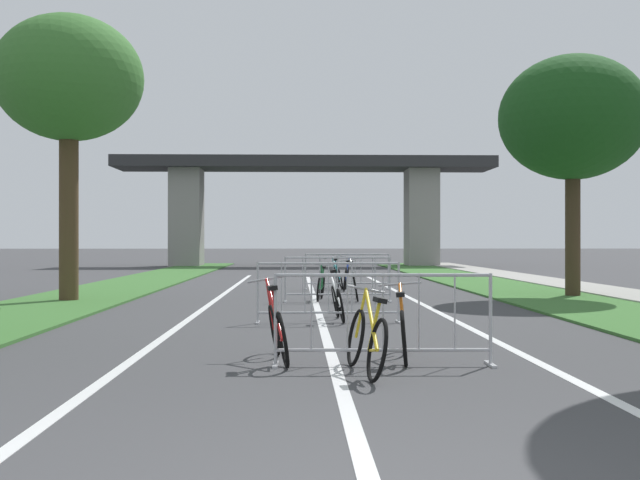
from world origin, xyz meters
TOP-DOWN VIEW (x-y plane):
  - grass_verge_left at (-5.75, 20.68)m, footprint 2.85×50.55m
  - grass_verge_right at (5.75, 20.68)m, footprint 2.85×50.55m
  - sidewalk_path_right at (8.10, 20.68)m, footprint 1.85×50.55m
  - lane_stripe_center at (0.00, 14.62)m, footprint 0.14×29.24m
  - lane_stripe_right_lane at (2.38, 14.62)m, footprint 0.14×29.24m
  - lane_stripe_left_lane at (-2.38, 14.62)m, footprint 0.14×29.24m
  - overpass_bridge at (0.00, 41.78)m, footprint 21.34×3.82m
  - tree_left_pine_near at (-5.74, 14.72)m, footprint 3.44×3.44m
  - tree_right_oak_near at (6.51, 15.89)m, footprint 3.69×3.69m
  - crowd_barrier_nearest at (0.55, 4.89)m, footprint 2.51×0.49m
  - crowd_barrier_second at (0.12, 9.71)m, footprint 2.51×0.48m
  - crowd_barrier_third at (0.52, 14.53)m, footprint 2.50×0.46m
  - crowd_barrier_fourth at (1.04, 19.36)m, footprint 2.52×0.56m
  - bicycle_white_0 at (0.30, 10.11)m, footprint 0.44×1.64m
  - bicycle_blue_1 at (0.99, 18.91)m, footprint 0.56×1.72m
  - bicycle_red_2 at (-0.65, 5.24)m, footprint 0.56×1.68m
  - bicycle_orange_3 at (0.84, 5.33)m, footprint 0.53×1.71m
  - bicycle_teal_4 at (0.79, 19.72)m, footprint 0.55×1.61m
  - bicycle_yellow_5 at (0.31, 4.32)m, footprint 0.45×1.73m
  - bicycle_silver_6 at (0.96, 15.05)m, footprint 0.52×1.68m
  - bicycle_green_7 at (0.15, 15.05)m, footprint 0.56×1.62m

SIDE VIEW (x-z plane):
  - lane_stripe_center at x=0.00m, z-range 0.00..0.01m
  - lane_stripe_right_lane at x=2.38m, z-range 0.00..0.01m
  - lane_stripe_left_lane at x=-2.38m, z-range 0.00..0.01m
  - grass_verge_left at x=-5.75m, z-range 0.00..0.05m
  - grass_verge_right at x=5.75m, z-range 0.00..0.05m
  - sidewalk_path_right at x=8.10m, z-range 0.00..0.08m
  - bicycle_green_7 at x=0.15m, z-range -0.11..0.80m
  - bicycle_white_0 at x=0.30m, z-range -0.11..0.81m
  - bicycle_orange_3 at x=0.84m, z-range -0.10..0.82m
  - bicycle_teal_4 at x=0.79m, z-range -0.13..0.86m
  - bicycle_yellow_5 at x=0.31m, z-range -0.10..0.83m
  - bicycle_red_2 at x=-0.65m, z-range -0.13..0.87m
  - bicycle_blue_1 at x=0.99m, z-range -0.12..0.87m
  - bicycle_silver_6 at x=0.96m, z-range -0.13..0.90m
  - crowd_barrier_nearest at x=0.55m, z-range 0.00..1.05m
  - crowd_barrier_second at x=0.12m, z-range 0.00..1.05m
  - crowd_barrier_third at x=0.52m, z-range 0.00..1.05m
  - crowd_barrier_fourth at x=1.04m, z-range 0.00..1.05m
  - overpass_bridge at x=0.00m, z-range 1.31..7.46m
  - tree_right_oak_near at x=6.51m, z-range 1.45..7.55m
  - tree_left_pine_near at x=-5.74m, z-range 1.81..8.48m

